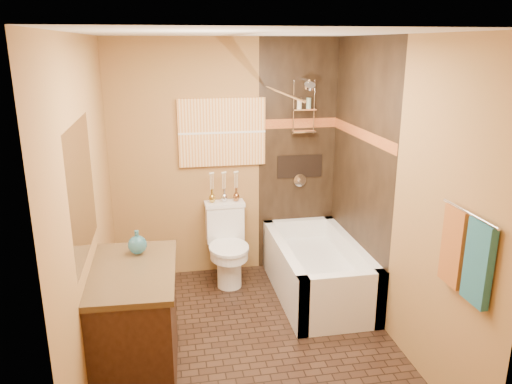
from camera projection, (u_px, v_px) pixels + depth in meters
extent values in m
plane|color=black|center=(252.00, 344.00, 4.20)|extent=(3.00, 3.00, 0.00)
cube|color=olive|center=(89.00, 212.00, 3.63)|extent=(0.02, 3.00, 2.50)
cube|color=olive|center=(396.00, 195.00, 4.05)|extent=(0.02, 3.00, 2.50)
cube|color=olive|center=(226.00, 160.00, 5.25)|extent=(2.40, 0.02, 2.50)
cube|color=olive|center=(305.00, 296.00, 2.43)|extent=(2.40, 0.02, 2.50)
plane|color=silver|center=(251.00, 33.00, 3.48)|extent=(3.00, 3.00, 0.00)
cube|color=black|center=(298.00, 157.00, 5.38)|extent=(0.85, 0.01, 2.50)
cube|color=black|center=(360.00, 172.00, 4.76)|extent=(0.01, 1.50, 2.50)
cube|color=#97341B|center=(299.00, 123.00, 5.26)|extent=(0.85, 0.01, 0.10)
cube|color=#97341B|center=(361.00, 134.00, 4.65)|extent=(0.01, 1.50, 0.10)
cube|color=black|center=(300.00, 166.00, 5.41)|extent=(0.50, 0.01, 0.25)
cylinder|color=silver|center=(305.00, 80.00, 5.02)|extent=(0.02, 0.26, 0.02)
cylinder|color=silver|center=(310.00, 86.00, 4.89)|extent=(0.11, 0.11, 0.09)
cylinder|color=silver|center=(300.00, 180.00, 5.43)|extent=(0.14, 0.02, 0.14)
cylinder|color=silver|center=(281.00, 92.00, 4.40)|extent=(0.03, 1.55, 0.03)
cylinder|color=silver|center=(470.00, 213.00, 3.00)|extent=(0.02, 0.55, 0.02)
cube|color=navy|center=(479.00, 263.00, 2.96)|extent=(0.05, 0.22, 0.52)
cube|color=#9D591C|center=(454.00, 246.00, 3.20)|extent=(0.05, 0.22, 0.52)
cube|color=orange|center=(222.00, 132.00, 5.14)|extent=(0.90, 0.04, 0.70)
cube|color=white|center=(82.00, 190.00, 3.31)|extent=(0.01, 1.00, 0.90)
cube|color=white|center=(341.00, 303.00, 4.31)|extent=(0.80, 0.10, 0.55)
cube|color=white|center=(298.00, 242.00, 5.63)|extent=(0.80, 0.10, 0.55)
cube|color=white|center=(283.00, 272.00, 4.91)|extent=(0.10, 1.50, 0.55)
cube|color=white|center=(350.00, 266.00, 5.03)|extent=(0.10, 1.50, 0.55)
cube|color=white|center=(317.00, 278.00, 5.00)|extent=(0.64, 1.34, 0.35)
cube|color=white|center=(225.00, 223.00, 5.33)|extent=(0.40, 0.19, 0.40)
cube|color=white|center=(224.00, 204.00, 5.27)|extent=(0.42, 0.21, 0.04)
cylinder|color=white|center=(229.00, 269.00, 5.15)|extent=(0.25, 0.25, 0.40)
cylinder|color=white|center=(229.00, 253.00, 5.10)|extent=(0.39, 0.39, 0.10)
cylinder|color=white|center=(229.00, 248.00, 5.08)|extent=(0.41, 0.41, 0.03)
cube|color=black|center=(134.00, 328.00, 3.66)|extent=(0.63, 0.99, 0.85)
cube|color=black|center=(131.00, 272.00, 3.54)|extent=(0.67, 1.04, 0.04)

